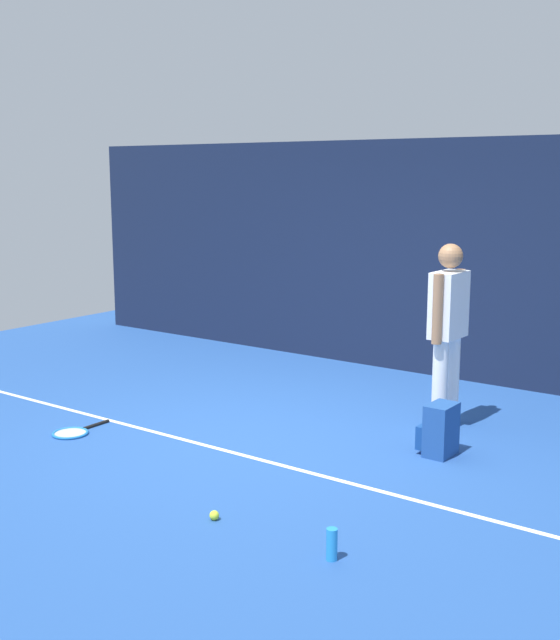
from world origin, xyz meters
name	(u,v)px	position (x,y,z in m)	size (l,w,h in m)	color
ground_plane	(254,437)	(0.00, 0.00, 0.00)	(12.00, 12.00, 0.00)	#234C93
back_fence	(412,257)	(0.00, 3.00, 1.35)	(10.00, 0.10, 2.70)	#141E38
court_line	(223,450)	(0.00, -0.43, 0.00)	(9.00, 0.05, 0.00)	white
tennis_player	(448,325)	(1.26, 1.24, 0.97)	(0.23, 0.53, 1.70)	white
tennis_racket	(73,432)	(-1.37, -0.89, 0.01)	(0.33, 0.61, 0.03)	black
backpack	(439,430)	(1.53, 0.55, 0.21)	(0.28, 0.30, 0.44)	#1E478C
tennis_ball_near_player	(214,515)	(0.85, -1.53, 0.03)	(0.07, 0.07, 0.07)	#CCE033
water_bottle	(332,544)	(1.80, -1.54, 0.10)	(0.07, 0.07, 0.20)	#268CD8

